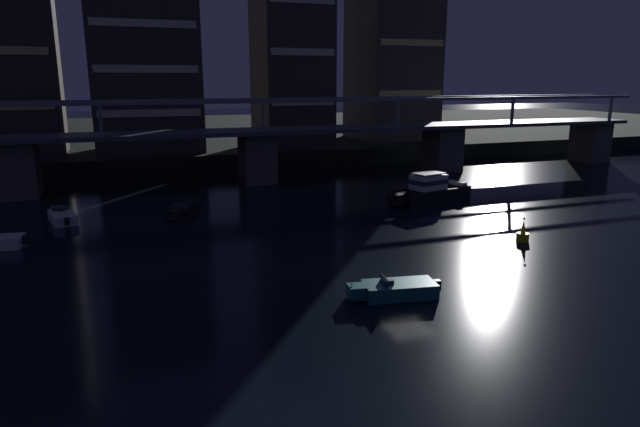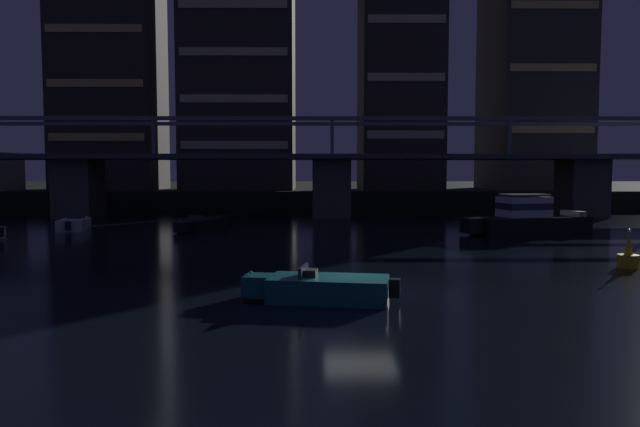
% 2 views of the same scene
% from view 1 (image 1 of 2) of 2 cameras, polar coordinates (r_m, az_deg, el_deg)
% --- Properties ---
extents(ground_plane, '(400.00, 400.00, 0.00)m').
position_cam_1_polar(ground_plane, '(32.26, 9.10, -7.53)').
color(ground_plane, black).
extents(far_riverbank, '(240.00, 80.00, 2.20)m').
position_cam_1_polar(far_riverbank, '(111.34, -12.33, 7.90)').
color(far_riverbank, black).
rests_on(far_riverbank, ground).
extents(river_bridge, '(103.39, 6.40, 9.38)m').
position_cam_1_polar(river_bridge, '(64.03, -6.45, 6.91)').
color(river_bridge, '#4C4944').
rests_on(river_bridge, ground).
extents(tower_west_tall, '(13.30, 10.39, 26.88)m').
position_cam_1_polar(tower_west_tall, '(77.72, -17.62, 15.89)').
color(tower_west_tall, '#38332D').
rests_on(tower_west_tall, far_riverbank).
extents(tower_central, '(9.41, 10.43, 32.44)m').
position_cam_1_polar(tower_central, '(80.09, -2.99, 18.39)').
color(tower_central, '#38332D').
rests_on(tower_central, far_riverbank).
extents(tower_east_tall, '(11.16, 12.87, 36.79)m').
position_cam_1_polar(tower_east_tall, '(91.53, 7.46, 19.06)').
color(tower_east_tall, '#423D38').
rests_on(tower_east_tall, far_riverbank).
extents(cabin_cruiser_near_left, '(9.37, 4.54, 2.79)m').
position_cam_1_polar(cabin_cruiser_near_left, '(55.00, 11.18, 2.34)').
color(cabin_cruiser_near_left, black).
rests_on(cabin_cruiser_near_left, ground).
extents(speedboat_near_center, '(5.23, 2.42, 1.16)m').
position_cam_1_polar(speedboat_near_center, '(30.78, 7.72, -7.71)').
color(speedboat_near_center, '#196066').
rests_on(speedboat_near_center, ground).
extents(speedboat_mid_center, '(3.21, 5.03, 1.16)m').
position_cam_1_polar(speedboat_mid_center, '(50.15, -13.86, 0.38)').
color(speedboat_mid_center, black).
rests_on(speedboat_mid_center, ground).
extents(speedboat_mid_right, '(2.60, 5.21, 1.16)m').
position_cam_1_polar(speedboat_mid_right, '(50.99, -24.83, -0.28)').
color(speedboat_mid_right, silver).
rests_on(speedboat_mid_right, ground).
extents(channel_buoy, '(0.90, 0.90, 1.76)m').
position_cam_1_polar(channel_buoy, '(43.28, 20.01, -2.05)').
color(channel_buoy, yellow).
rests_on(channel_buoy, ground).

